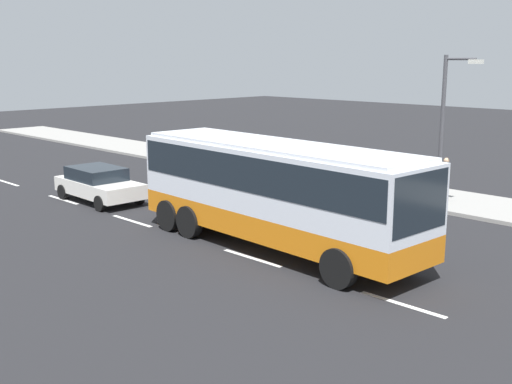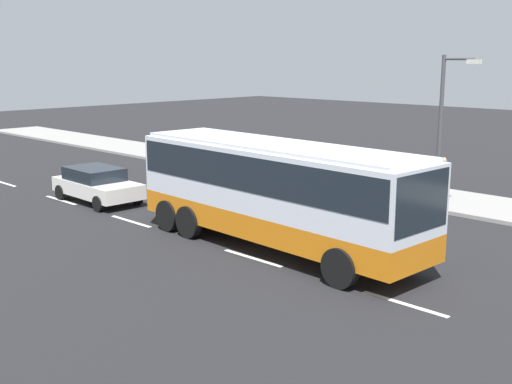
# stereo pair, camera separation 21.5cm
# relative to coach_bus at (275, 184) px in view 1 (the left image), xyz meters

# --- Properties ---
(ground_plane) EXTENTS (120.00, 120.00, 0.00)m
(ground_plane) POSITION_rel_coach_bus_xyz_m (0.78, 0.80, -2.10)
(ground_plane) COLOR black
(sidewalk_curb) EXTENTS (80.00, 4.00, 0.15)m
(sidewalk_curb) POSITION_rel_coach_bus_xyz_m (0.78, 10.00, -2.02)
(sidewalk_curb) COLOR gray
(sidewalk_curb) RESTS_ON ground_plane
(lane_centreline) EXTENTS (42.01, 0.16, 0.01)m
(lane_centreline) POSITION_rel_coach_bus_xyz_m (3.74, -1.19, -2.10)
(lane_centreline) COLOR white
(lane_centreline) RESTS_ON ground_plane
(coach_bus) EXTENTS (10.66, 3.17, 3.38)m
(coach_bus) POSITION_rel_coach_bus_xyz_m (0.00, 0.00, 0.00)
(coach_bus) COLOR orange
(coach_bus) RESTS_ON ground_plane
(car_white_minivan) EXTENTS (4.43, 2.10, 1.45)m
(car_white_minivan) POSITION_rel_coach_bus_xyz_m (-9.95, -0.25, -1.32)
(car_white_minivan) COLOR white
(car_white_minivan) RESTS_ON ground_plane
(car_red_compact) EXTENTS (4.65, 2.22, 1.39)m
(car_red_compact) POSITION_rel_coach_bus_xyz_m (-7.63, 3.35, -1.35)
(car_red_compact) COLOR #B21919
(car_red_compact) RESTS_ON ground_plane
(pedestrian_near_curb) EXTENTS (0.32, 0.32, 1.77)m
(pedestrian_near_curb) POSITION_rel_coach_bus_xyz_m (0.59, 9.75, -0.92)
(pedestrian_near_curb) COLOR black
(pedestrian_near_curb) RESTS_ON sidewalk_curb
(street_lamp) EXTENTS (1.53, 0.24, 5.93)m
(street_lamp) POSITION_rel_coach_bus_xyz_m (1.27, 8.25, 1.48)
(street_lamp) COLOR #47474C
(street_lamp) RESTS_ON sidewalk_curb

